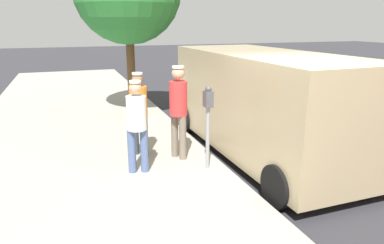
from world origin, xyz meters
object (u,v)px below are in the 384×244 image
object	(u,v)px
parking_meter_near	(208,113)
pedestrian_in_orange	(139,109)
pedestrian_in_red	(178,106)
pedestrian_in_white	(137,121)
parked_van	(264,102)

from	to	relation	value
parking_meter_near	pedestrian_in_orange	xyz separation A→B (m)	(1.02, -1.07, -0.08)
parking_meter_near	pedestrian_in_orange	bearing A→B (deg)	-46.37
pedestrian_in_red	pedestrian_in_white	bearing A→B (deg)	25.15
pedestrian_in_red	pedestrian_in_white	size ratio (longest dim) A/B	1.10
pedestrian_in_red	parked_van	xyz separation A→B (m)	(-1.84, 0.05, -0.04)
parking_meter_near	parked_van	size ratio (longest dim) A/B	0.29
pedestrian_in_red	parked_van	world-z (taller)	parked_van
pedestrian_in_white	parked_van	size ratio (longest dim) A/B	0.31
pedestrian_in_red	pedestrian_in_white	xyz separation A→B (m)	(0.88, 0.41, -0.11)
parking_meter_near	parked_van	xyz separation A→B (m)	(-1.50, -0.61, -0.03)
pedestrian_in_orange	pedestrian_in_red	bearing A→B (deg)	149.06
pedestrian_in_orange	parked_van	bearing A→B (deg)	169.63
pedestrian_in_red	parked_van	distance (m)	1.84
parking_meter_near	pedestrian_in_white	xyz separation A→B (m)	(1.22, -0.25, -0.09)
pedestrian_in_orange	parked_van	world-z (taller)	parked_van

